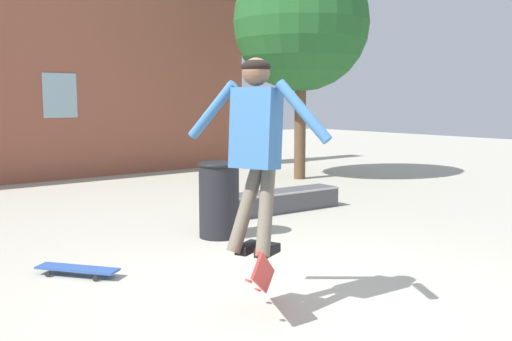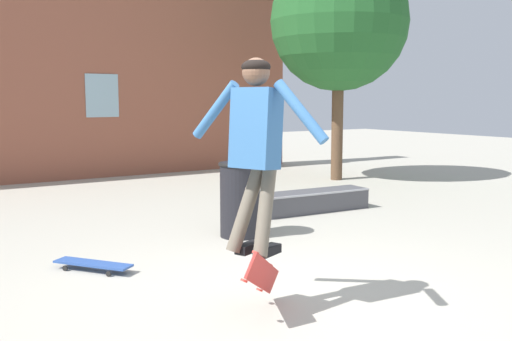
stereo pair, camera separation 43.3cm
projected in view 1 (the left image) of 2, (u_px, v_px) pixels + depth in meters
name	position (u px, v px, depth m)	size (l,w,h in m)	color
ground_plane	(292.00, 298.00, 4.78)	(40.00, 40.00, 0.00)	#B2AD9E
building_backdrop	(0.00, 61.00, 10.98)	(12.07, 0.52, 5.65)	#93513D
tree_right	(301.00, 23.00, 11.58)	(2.78, 2.78, 4.59)	brown
skate_ledge	(281.00, 201.00, 8.50)	(1.96, 0.57, 0.31)	#4C4C51
trash_bin	(219.00, 198.00, 6.87)	(0.52, 0.52, 0.91)	black
skater	(256.00, 138.00, 4.31)	(0.55, 1.15, 1.50)	teal
skateboard_flipping	(263.00, 274.00, 4.37)	(0.67, 0.55, 0.54)	red
skateboard_resting	(77.00, 269.00, 5.38)	(0.63, 0.77, 0.08)	#2D519E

